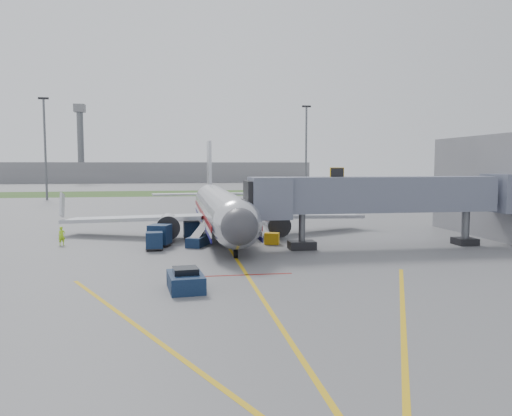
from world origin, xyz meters
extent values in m
plane|color=#565659|center=(0.00, 0.00, 0.00)|extent=(400.00, 400.00, 0.00)
cube|color=#2D4C1E|center=(0.00, 90.00, 0.01)|extent=(300.00, 25.00, 0.01)
cube|color=gold|center=(0.00, -2.00, 0.00)|extent=(0.25, 50.00, 0.01)
cube|color=maroon|center=(0.00, -4.00, 0.00)|extent=(6.00, 0.25, 0.01)
cube|color=gold|center=(-6.00, -14.00, 0.00)|extent=(9.52, 20.04, 0.01)
cube|color=gold|center=(6.00, -14.00, 0.00)|extent=(9.52, 20.04, 0.01)
cylinder|color=silver|center=(0.00, 15.00, 2.70)|extent=(3.80, 28.00, 3.80)
sphere|color=silver|center=(0.00, 1.00, 2.70)|extent=(3.80, 3.80, 3.80)
sphere|color=#38383D|center=(0.00, -0.30, 2.70)|extent=(2.74, 2.74, 2.74)
cube|color=black|center=(0.00, 0.60, 3.25)|extent=(2.20, 1.20, 0.55)
cone|color=silver|center=(0.00, 31.50, 2.70)|extent=(3.80, 5.00, 3.80)
cube|color=#B7BAC1|center=(0.00, 31.00, 6.70)|extent=(0.35, 4.20, 7.00)
cube|color=#B7BAC1|center=(-8.50, 15.00, 1.80)|extent=(15.10, 8.59, 1.13)
cube|color=#B7BAC1|center=(8.50, 15.00, 1.80)|extent=(15.10, 8.59, 1.13)
cylinder|color=silver|center=(-5.20, 12.00, 1.35)|extent=(2.10, 3.60, 2.10)
cylinder|color=silver|center=(5.20, 12.00, 1.35)|extent=(2.10, 3.60, 2.10)
cube|color=maroon|center=(1.92, 15.00, 2.35)|extent=(0.05, 28.00, 0.45)
cube|color=#120E60|center=(1.92, 15.00, 1.45)|extent=(0.05, 28.00, 0.35)
cylinder|color=black|center=(0.00, 2.00, 0.30)|extent=(0.28, 0.70, 0.70)
cylinder|color=black|center=(-2.60, 15.50, 0.45)|extent=(0.50, 1.00, 1.00)
cylinder|color=black|center=(2.60, 15.50, 0.45)|extent=(0.50, 1.00, 1.00)
cube|color=slate|center=(13.00, 5.00, 4.60)|extent=(20.00, 3.00, 3.00)
cube|color=slate|center=(3.20, 5.00, 4.40)|extent=(3.20, 3.60, 3.40)
cube|color=black|center=(2.00, 5.00, 4.40)|extent=(1.60, 3.00, 2.80)
cube|color=#EEAB0E|center=(9.00, 5.00, 6.40)|extent=(1.20, 0.15, 1.00)
cylinder|color=#595B60|center=(6.00, 5.00, 1.55)|extent=(0.56, 0.56, 3.10)
cube|color=black|center=(6.00, 5.00, 0.35)|extent=(2.20, 1.60, 0.70)
cylinder|color=#595B60|center=(21.00, 5.00, 1.55)|extent=(0.70, 0.70, 3.10)
cube|color=black|center=(21.00, 5.00, 0.30)|extent=(1.80, 1.80, 0.60)
cube|color=slate|center=(25.00, 5.00, 4.60)|extent=(3.00, 4.00, 3.40)
cylinder|color=#595B60|center=(-30.00, 70.00, 10.00)|extent=(0.44, 0.44, 20.00)
cube|color=black|center=(-30.00, 70.00, 20.20)|extent=(2.00, 0.40, 0.40)
cylinder|color=#595B60|center=(25.00, 75.00, 10.00)|extent=(0.44, 0.44, 20.00)
cube|color=black|center=(25.00, 75.00, 20.20)|extent=(2.00, 0.40, 0.40)
cube|color=slate|center=(-10.00, 170.00, 4.00)|extent=(120.00, 14.00, 8.00)
cylinder|color=#595B60|center=(-40.00, 165.00, 14.00)|extent=(2.40, 2.40, 28.00)
cube|color=slate|center=(-40.00, 165.00, 28.50)|extent=(4.00, 4.00, 3.00)
cube|color=#0C1C36|center=(-4.00, -7.28, 0.48)|extent=(2.21, 3.29, 0.95)
cube|color=black|center=(-4.00, -7.28, 1.08)|extent=(1.52, 1.52, 0.43)
cylinder|color=black|center=(-4.66, -8.48, 0.35)|extent=(0.26, 0.71, 0.69)
cylinder|color=black|center=(-3.11, -8.32, 0.35)|extent=(0.26, 0.71, 0.69)
cylinder|color=black|center=(-4.89, -6.24, 0.35)|extent=(0.26, 0.71, 0.69)
cylinder|color=black|center=(-3.34, -6.09, 0.35)|extent=(0.26, 0.71, 0.69)
cube|color=#0C1C36|center=(-5.90, 8.42, 1.05)|extent=(2.17, 2.17, 1.71)
cube|color=black|center=(-5.90, 8.42, 0.20)|extent=(2.24, 2.24, 0.13)
cylinder|color=black|center=(-6.74, 8.00, 0.15)|extent=(0.33, 0.37, 0.31)
cylinder|color=black|center=(-5.48, 7.58, 0.15)|extent=(0.33, 0.37, 0.31)
cylinder|color=black|center=(-6.32, 9.26, 0.15)|extent=(0.33, 0.37, 0.31)
cylinder|color=black|center=(-5.06, 8.84, 0.15)|extent=(0.33, 0.37, 0.31)
cube|color=#0C1C36|center=(-3.00, 12.82, 0.91)|extent=(1.56, 1.56, 1.48)
cube|color=black|center=(-3.00, 12.82, 0.17)|extent=(1.61, 1.61, 0.11)
cylinder|color=black|center=(-3.54, 12.22, 0.13)|extent=(0.22, 0.28, 0.27)
cylinder|color=black|center=(-2.40, 12.28, 0.13)|extent=(0.22, 0.28, 0.27)
cylinder|color=black|center=(-3.60, 13.36, 0.13)|extent=(0.22, 0.28, 0.27)
cylinder|color=black|center=(-2.46, 13.43, 0.13)|extent=(0.22, 0.28, 0.27)
cube|color=#0C1C36|center=(-6.31, 6.50, 0.84)|extent=(1.44, 1.44, 1.38)
cube|color=black|center=(-6.31, 6.50, 0.16)|extent=(1.49, 1.49, 0.11)
cylinder|color=black|center=(-6.81, 5.94, 0.12)|extent=(0.21, 0.26, 0.25)
cylinder|color=black|center=(-5.75, 6.00, 0.12)|extent=(0.21, 0.26, 0.25)
cylinder|color=black|center=(-6.86, 7.01, 0.12)|extent=(0.21, 0.26, 0.25)
cylinder|color=black|center=(-5.80, 7.06, 0.12)|extent=(0.21, 0.26, 0.25)
cube|color=#0C1C36|center=(-2.50, 8.39, 0.42)|extent=(2.51, 3.60, 0.84)
cube|color=black|center=(-2.32, 8.82, 1.31)|extent=(2.24, 3.79, 1.32)
cylinder|color=black|center=(-3.40, 7.45, 0.26)|extent=(0.39, 0.56, 0.52)
cylinder|color=black|center=(-2.54, 7.09, 0.26)|extent=(0.39, 0.56, 0.52)
cylinder|color=black|center=(-2.46, 9.69, 0.26)|extent=(0.39, 0.56, 0.52)
cylinder|color=black|center=(-1.60, 9.32, 0.26)|extent=(0.39, 0.56, 0.52)
cube|color=#EEAB0E|center=(4.00, 8.00, 0.52)|extent=(1.50, 1.23, 1.03)
cylinder|color=black|center=(3.59, 8.14, 0.13)|extent=(0.25, 0.30, 0.26)
cylinder|color=black|center=(4.41, 7.86, 0.13)|extent=(0.25, 0.30, 0.26)
imported|color=#AAEC1B|center=(-14.50, 10.45, 0.83)|extent=(0.72, 0.65, 1.66)
camera|label=1|loc=(-4.53, -35.53, 7.15)|focal=35.00mm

